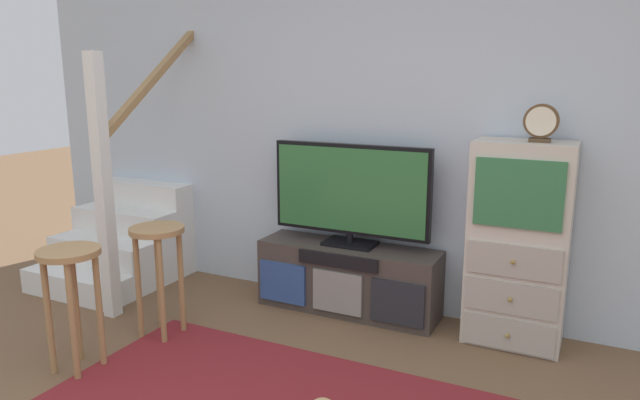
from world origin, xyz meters
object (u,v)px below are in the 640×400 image
Objects in this scene: television at (350,192)px; bar_stool_far at (158,256)px; media_console at (348,279)px; bar_stool_near at (71,281)px; side_cabinet at (518,245)px; desk_clock at (541,123)px.

bar_stool_far is at bearing -135.51° from television.
television reaches higher than media_console.
television reaches higher than bar_stool_near.
media_console is at bearing -179.48° from side_cabinet.
desk_clock is at bearing -1.37° from television.
side_cabinet is at bearing 33.80° from bar_stool_near.
television is 1.34m from bar_stool_far.
media_console is 1.65m from desk_clock.
television is 0.90× the size of side_cabinet.
bar_stool_far is at bearing -156.39° from side_cabinet.
bar_stool_near is at bearing -147.38° from desk_clock.
desk_clock is 0.30× the size of bar_stool_far.
desk_clock reaches higher than bar_stool_near.
bar_stool_near is 0.99× the size of bar_stool_far.
television is 1.59× the size of bar_stool_near.
desk_clock is (1.20, -0.00, 1.14)m from media_console.
bar_stool_near is (-2.25, -1.44, -0.85)m from desk_clock.
side_cabinet reaches higher than media_console.
bar_stool_far is at bearing -136.28° from media_console.
media_console is 1.80× the size of bar_stool_near.
desk_clock is at bearing -11.01° from side_cabinet.
media_console is at bearing 179.77° from desk_clock.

